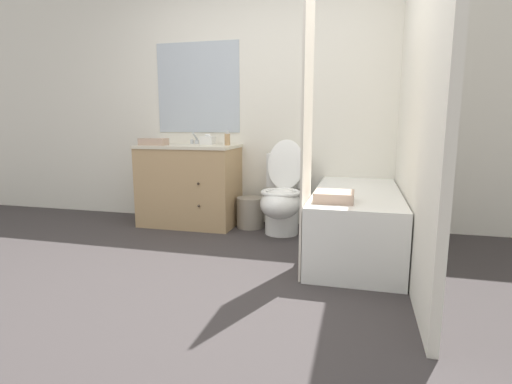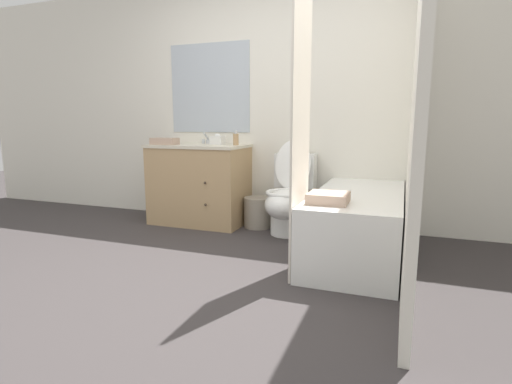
{
  "view_description": "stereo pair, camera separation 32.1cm",
  "coord_description": "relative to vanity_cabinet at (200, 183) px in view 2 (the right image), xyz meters",
  "views": [
    {
      "loc": [
        0.93,
        -2.3,
        1.06
      ],
      "look_at": [
        0.12,
        0.79,
        0.5
      ],
      "focal_mm": 28.0,
      "sensor_mm": 36.0,
      "label": 1
    },
    {
      "loc": [
        1.23,
        -2.2,
        1.06
      ],
      "look_at": [
        0.12,
        0.79,
        0.5
      ],
      "focal_mm": 28.0,
      "sensor_mm": 36.0,
      "label": 2
    }
  ],
  "objects": [
    {
      "name": "sink_faucet",
      "position": [
        -0.0,
        0.2,
        0.44
      ],
      "size": [
        0.14,
        0.12,
        0.12
      ],
      "color": "silver",
      "rests_on": "vanity_cabinet"
    },
    {
      "name": "ground_plane",
      "position": [
        0.77,
        -1.47,
        -0.42
      ],
      "size": [
        14.0,
        14.0,
        0.0
      ],
      "primitive_type": "plane",
      "color": "#383333"
    },
    {
      "name": "bath_towel_folded",
      "position": [
        1.53,
        -0.99,
        0.12
      ],
      "size": [
        0.27,
        0.26,
        0.07
      ],
      "color": "tan",
      "rests_on": "bathtub"
    },
    {
      "name": "tissue_box",
      "position": [
        0.17,
        0.1,
        0.45
      ],
      "size": [
        0.13,
        0.11,
        0.11
      ],
      "color": "white",
      "rests_on": "vanity_cabinet"
    },
    {
      "name": "wall_back",
      "position": [
        0.76,
        0.31,
        0.83
      ],
      "size": [
        8.0,
        0.06,
        2.5
      ],
      "color": "white",
      "rests_on": "ground_plane"
    },
    {
      "name": "toilet",
      "position": [
        0.99,
        -0.08,
        -0.08
      ],
      "size": [
        0.4,
        0.7,
        0.89
      ],
      "color": "white",
      "rests_on": "ground_plane"
    },
    {
      "name": "hand_towel_folded",
      "position": [
        -0.32,
        -0.14,
        0.44
      ],
      "size": [
        0.27,
        0.15,
        0.07
      ],
      "color": "tan",
      "rests_on": "vanity_cabinet"
    },
    {
      "name": "shower_curtain",
      "position": [
        1.34,
        -1.03,
        0.54
      ],
      "size": [
        0.01,
        0.47,
        1.92
      ],
      "color": "silver",
      "rests_on": "ground_plane"
    },
    {
      "name": "soap_dispenser",
      "position": [
        0.4,
        0.03,
        0.47
      ],
      "size": [
        0.06,
        0.06,
        0.14
      ],
      "color": "tan",
      "rests_on": "vanity_cabinet"
    },
    {
      "name": "vanity_cabinet",
      "position": [
        0.0,
        0.0,
        0.0
      ],
      "size": [
        0.99,
        0.6,
        0.83
      ],
      "color": "tan",
      "rests_on": "ground_plane"
    },
    {
      "name": "bathtub",
      "position": [
        1.68,
        -0.5,
        -0.17
      ],
      "size": [
        0.67,
        1.56,
        0.51
      ],
      "color": "white",
      "rests_on": "ground_plane"
    },
    {
      "name": "wastebasket",
      "position": [
        0.64,
        0.03,
        -0.27
      ],
      "size": [
        0.28,
        0.28,
        0.31
      ],
      "color": "gray",
      "rests_on": "ground_plane"
    },
    {
      "name": "wall_right",
      "position": [
        2.05,
        -0.6,
        0.83
      ],
      "size": [
        0.05,
        2.76,
        2.5
      ],
      "color": "white",
      "rests_on": "ground_plane"
    }
  ]
}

